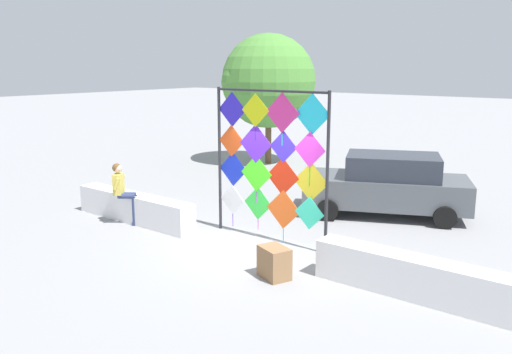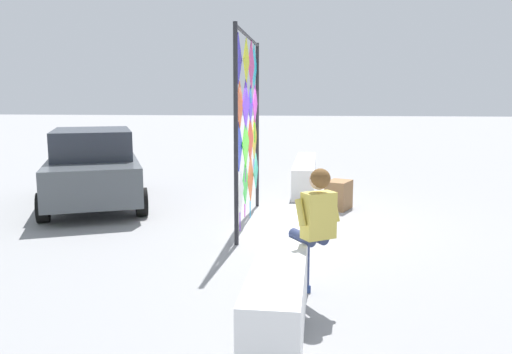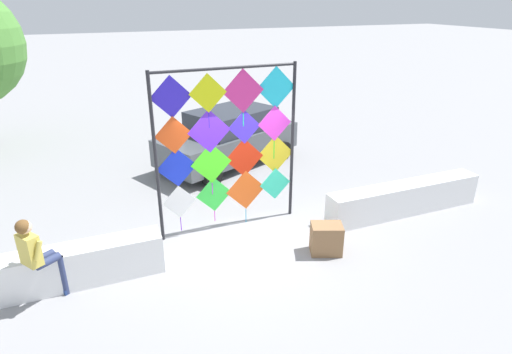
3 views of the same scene
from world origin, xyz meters
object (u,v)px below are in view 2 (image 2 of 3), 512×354
(kite_display_rack, at_px, (248,118))
(seated_vendor, at_px, (313,223))
(parked_car, at_px, (93,167))
(cardboard_box_large, at_px, (339,195))

(kite_display_rack, xyz_separation_m, seated_vendor, (-3.65, -1.25, -1.04))
(kite_display_rack, relative_size, parked_car, 0.77)
(seated_vendor, height_order, parked_car, parked_car)
(parked_car, relative_size, cardboard_box_large, 7.61)
(seated_vendor, xyz_separation_m, parked_car, (4.89, 4.89, -0.10))
(parked_car, bearing_deg, seated_vendor, -134.98)
(kite_display_rack, xyz_separation_m, cardboard_box_large, (1.38, -1.73, -1.67))
(seated_vendor, relative_size, cardboard_box_large, 2.58)
(kite_display_rack, bearing_deg, parked_car, 71.17)
(kite_display_rack, distance_m, cardboard_box_large, 2.77)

